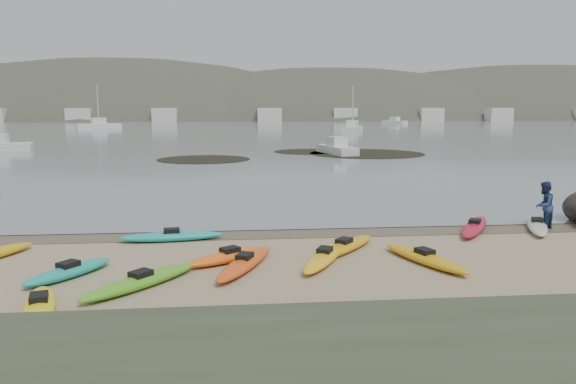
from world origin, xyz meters
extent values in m
plane|color=tan|center=(0.00, 0.00, 0.00)|extent=(600.00, 600.00, 0.00)
plane|color=brown|center=(0.00, -0.30, 0.00)|extent=(60.00, 60.00, 0.00)
plane|color=slate|center=(0.00, 300.00, 0.01)|extent=(1200.00, 1200.00, 0.00)
ellipsoid|color=orange|center=(-2.21, -4.21, 0.17)|extent=(3.02, 2.41, 0.34)
ellipsoid|color=beige|center=(9.65, -0.80, 0.17)|extent=(2.26, 3.81, 0.34)
ellipsoid|color=gold|center=(1.52, -3.41, 0.17)|extent=(2.96, 3.36, 0.34)
ellipsoid|color=yellow|center=(0.70, -4.52, 0.17)|extent=(2.26, 3.77, 0.34)
ellipsoid|color=gold|center=(3.71, -4.96, 0.17)|extent=(1.99, 3.74, 0.34)
ellipsoid|color=#EC5214|center=(-1.77, -5.00, 0.17)|extent=(2.13, 3.87, 0.34)
ellipsoid|color=yellow|center=(-6.60, -8.14, 0.17)|extent=(1.42, 2.98, 0.34)
ellipsoid|color=#57B223|center=(-4.55, -6.47, 0.17)|extent=(3.04, 3.40, 0.34)
ellipsoid|color=#1BA8A2|center=(-4.28, -1.33, 0.17)|extent=(3.72, 1.09, 0.34)
ellipsoid|color=#B7122B|center=(7.13, -0.80, 0.17)|extent=(2.76, 3.86, 0.34)
ellipsoid|color=teal|center=(-6.71, -5.38, 0.17)|extent=(2.26, 2.81, 0.34)
imported|color=navy|center=(9.88, -0.80, 0.94)|extent=(1.16, 1.13, 1.89)
cylinder|color=black|center=(-4.71, 28.89, 0.03)|extent=(8.21, 8.21, 0.04)
cylinder|color=black|center=(11.09, 33.38, 0.03)|extent=(11.38, 11.38, 0.04)
cylinder|color=black|center=(5.74, 36.30, 0.03)|extent=(7.27, 7.27, 0.04)
cube|color=silver|center=(8.06, 33.38, 0.46)|extent=(3.25, 6.80, 0.92)
cube|color=silver|center=(19.50, 79.67, 0.56)|extent=(5.33, 8.15, 1.11)
cube|color=silver|center=(-29.40, 97.40, 0.61)|extent=(8.95, 5.72, 1.22)
cube|color=silver|center=(39.40, 121.09, 0.50)|extent=(5.51, 7.07, 1.00)
ellipsoid|color=#384235|center=(-45.00, 195.00, -18.00)|extent=(220.00, 120.00, 80.00)
ellipsoid|color=#384235|center=(35.00, 190.00, -15.30)|extent=(200.00, 110.00, 68.00)
ellipsoid|color=#384235|center=(120.00, 200.00, -17.10)|extent=(230.00, 130.00, 76.00)
cube|color=beige|center=(-66.00, 145.00, 2.00)|extent=(7.00, 5.00, 4.00)
cube|color=beige|center=(-42.00, 145.00, 2.00)|extent=(7.00, 5.00, 4.00)
cube|color=beige|center=(-18.00, 145.00, 2.00)|extent=(7.00, 5.00, 4.00)
cube|color=beige|center=(6.00, 145.00, 2.00)|extent=(7.00, 5.00, 4.00)
cube|color=beige|center=(30.00, 145.00, 2.00)|extent=(7.00, 5.00, 4.00)
cube|color=beige|center=(54.00, 145.00, 2.00)|extent=(7.00, 5.00, 4.00)
cube|color=beige|center=(78.00, 145.00, 2.00)|extent=(7.00, 5.00, 4.00)
cube|color=beige|center=(102.00, 145.00, 2.00)|extent=(7.00, 5.00, 4.00)
camera|label=1|loc=(-2.05, -21.10, 4.78)|focal=35.00mm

